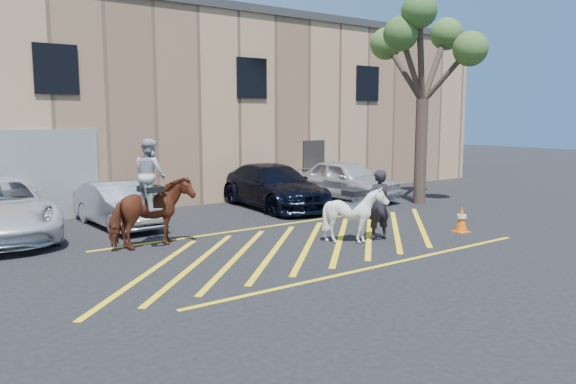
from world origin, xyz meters
TOP-DOWN VIEW (x-y plane):
  - ground at (0.00, 0.00)m, footprint 90.00×90.00m
  - car_silver_sedan at (-3.02, 4.82)m, footprint 1.51×3.94m
  - car_blue_suv at (2.57, 4.92)m, footprint 2.53×5.35m
  - car_white_suv at (5.92, 4.85)m, footprint 2.00×4.57m
  - handler at (1.83, -0.89)m, footprint 0.74×0.57m
  - warehouse at (-0.01, 11.99)m, footprint 32.42×10.20m
  - hatching_zone at (-0.00, -0.30)m, footprint 12.60×5.12m
  - mounted_bay at (-3.28, 1.73)m, footprint 2.10×1.11m
  - saddled_white at (1.09, -0.81)m, footprint 1.21×1.35m
  - traffic_cone at (4.36, -1.61)m, footprint 0.43×0.43m
  - tree at (7.46, 2.56)m, footprint 3.99×4.37m

SIDE VIEW (x-z plane):
  - ground at x=0.00m, z-range 0.00..0.00m
  - hatching_zone at x=0.00m, z-range 0.00..0.01m
  - traffic_cone at x=4.36m, z-range 0.00..0.73m
  - car_silver_sedan at x=-3.02m, z-range 0.00..1.28m
  - saddled_white at x=1.09m, z-range 0.01..1.45m
  - car_blue_suv at x=2.57m, z-range 0.00..1.51m
  - car_white_suv at x=5.92m, z-range 0.00..1.53m
  - handler at x=1.83m, z-range 0.00..1.83m
  - mounted_bay at x=-3.28m, z-range -0.26..2.42m
  - warehouse at x=-0.01m, z-range 0.00..7.30m
  - tree at x=7.46m, z-range 2.04..9.35m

